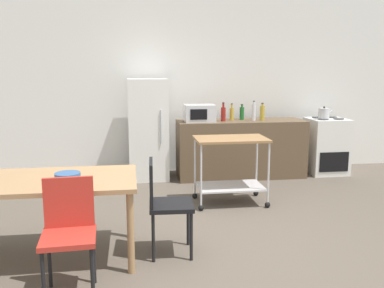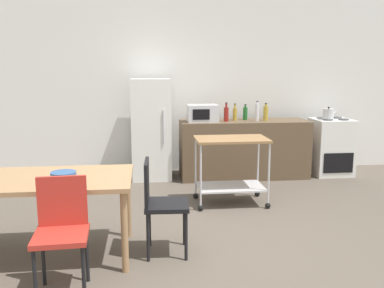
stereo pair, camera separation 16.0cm
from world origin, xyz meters
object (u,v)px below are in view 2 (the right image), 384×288
Objects in this scene: refrigerator at (151,129)px; bottle_wine at (245,113)px; stove_oven at (331,147)px; bottle_soy_sauce at (266,113)px; chair_red at (62,227)px; chair_black at (160,200)px; microwave at (202,113)px; kettle at (328,114)px; kitchen_cart at (231,160)px; bottle_soda at (257,112)px; dining_table at (48,186)px; bottle_olive_oil at (226,114)px; fruit_bowl at (63,176)px; bottle_hot_sauce at (235,114)px.

bottle_wine is at bearing -0.35° from refrigerator.
bottle_soy_sauce is (-1.12, -0.04, 0.57)m from stove_oven.
refrigerator is (0.75, 3.38, 0.26)m from chair_red.
refrigerator reaches higher than bottle_wine.
chair_black is 1.93× the size of microwave.
refrigerator reaches higher than kettle.
bottle_wine reaches higher than kitchen_cart.
chair_black is 3.14m from bottle_soda.
bottle_soda reaches higher than bottle_wine.
bottle_olive_oil is at bearing 50.68° from dining_table.
chair_red is 4.03× the size of fruit_bowl.
chair_black is 1.68m from kitchen_cart.
chair_red is 3.62× the size of bottle_wine.
kitchen_cart is at bearing -109.90° from bottle_wine.
microwave is 1.59× the size of bottle_olive_oil.
kitchen_cart is 3.80× the size of kettle.
dining_table is 4.56m from kettle.
bottle_wine is 0.90× the size of bottle_soy_sauce.
bottle_soy_sauce is 1.00m from kettle.
kitchen_cart is 1.35m from bottle_olive_oil.
refrigerator reaches higher than chair_red.
microwave is at bearing 61.43° from chair_red.
microwave reaches higher than kitchen_cart.
bottle_hot_sauce is at bearing 76.31° from kitchen_cart.
kettle is at bearing 34.33° from kitchen_cart.
chair_red is at bearing 130.19° from chair_black.
chair_red is 4.08m from bottle_wine.
kettle is at bearing -4.63° from bottle_hot_sauce.
bottle_wine is at bearing 70.10° from kitchen_cart.
bottle_soda reaches higher than fruit_bowl.
bottle_hot_sauce is at bearing 30.59° from bottle_olive_oil.
bottle_soda is at bearing 0.65° from bottle_olive_oil.
refrigerator is 1.70× the size of kitchen_cart.
stove_oven is 4.16× the size of fruit_bowl.
bottle_wine is 0.21m from bottle_soda.
dining_table is 0.97× the size of refrigerator.
chair_black is 4.03× the size of fruit_bowl.
fruit_bowl is (-0.82, -2.84, 0.01)m from refrigerator.
bottle_wine is at bearing 53.28° from chair_red.
chair_black is at bearing 3.28° from fruit_bowl.
bottle_soda is at bearing 178.33° from kettle.
dining_table is 1.01m from chair_black.
bottle_soda reaches higher than microwave.
bottle_wine reaches higher than kettle.
bottle_hot_sauce is 0.34m from bottle_soda.
chair_black is 0.97× the size of stove_oven.
microwave reaches higher than chair_red.
chair_black is at bearing -124.58° from kitchen_cart.
bottle_soda reaches higher than kettle.
bottle_olive_oil is at bearing -179.35° from bottle_soda.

